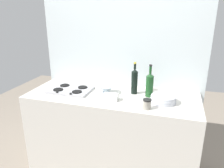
# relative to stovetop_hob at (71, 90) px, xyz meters

# --- Properties ---
(ground_plane) EXTENTS (6.00, 6.00, 0.00)m
(ground_plane) POSITION_rel_stovetop_hob_xyz_m (0.47, 0.02, -0.91)
(ground_plane) COLOR gray
(ground_plane) RESTS_ON ground
(counter_block) EXTENTS (1.80, 0.70, 0.90)m
(counter_block) POSITION_rel_stovetop_hob_xyz_m (0.47, 0.02, -0.46)
(counter_block) COLOR silver
(counter_block) RESTS_ON ground
(backsplash_panel) EXTENTS (1.90, 0.06, 2.14)m
(backsplash_panel) POSITION_rel_stovetop_hob_xyz_m (0.47, 0.40, 0.16)
(backsplash_panel) COLOR silver
(backsplash_panel) RESTS_ON ground
(stovetop_hob) EXTENTS (0.45, 0.33, 0.04)m
(stovetop_hob) POSITION_rel_stovetop_hob_xyz_m (0.00, 0.00, 0.00)
(stovetop_hob) COLOR #B2B2B7
(stovetop_hob) RESTS_ON counter_block
(plate_stack) EXTENTS (0.24, 0.24, 0.07)m
(plate_stack) POSITION_rel_stovetop_hob_xyz_m (1.01, -0.03, 0.02)
(plate_stack) COLOR white
(plate_stack) RESTS_ON counter_block
(wine_bottle_leftmost) EXTENTS (0.08, 0.08, 0.34)m
(wine_bottle_leftmost) POSITION_rel_stovetop_hob_xyz_m (0.85, 0.10, 0.12)
(wine_bottle_leftmost) COLOR #19471E
(wine_bottle_leftmost) RESTS_ON counter_block
(wine_bottle_mid_left) EXTENTS (0.07, 0.07, 0.34)m
(wine_bottle_mid_left) POSITION_rel_stovetop_hob_xyz_m (0.69, 0.13, 0.13)
(wine_bottle_mid_left) COLOR black
(wine_bottle_mid_left) RESTS_ON counter_block
(mixing_bowl) EXTENTS (0.20, 0.20, 0.09)m
(mixing_bowl) POSITION_rel_stovetop_hob_xyz_m (0.40, 0.05, 0.03)
(mixing_bowl) COLOR silver
(mixing_bowl) RESTS_ON counter_block
(butter_dish) EXTENTS (0.15, 0.09, 0.06)m
(butter_dish) POSITION_rel_stovetop_hob_xyz_m (0.50, -0.11, 0.02)
(butter_dish) COLOR white
(butter_dish) RESTS_ON counter_block
(condiment_jar_front) EXTENTS (0.05, 0.05, 0.09)m
(condiment_jar_front) POSITION_rel_stovetop_hob_xyz_m (0.84, 0.29, 0.03)
(condiment_jar_front) COLOR #9E998C
(condiment_jar_front) RESTS_ON counter_block
(condiment_jar_rear) EXTENTS (0.08, 0.08, 0.09)m
(condiment_jar_rear) POSITION_rel_stovetop_hob_xyz_m (0.88, -0.21, 0.03)
(condiment_jar_rear) COLOR #9E998C
(condiment_jar_rear) RESTS_ON counter_block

